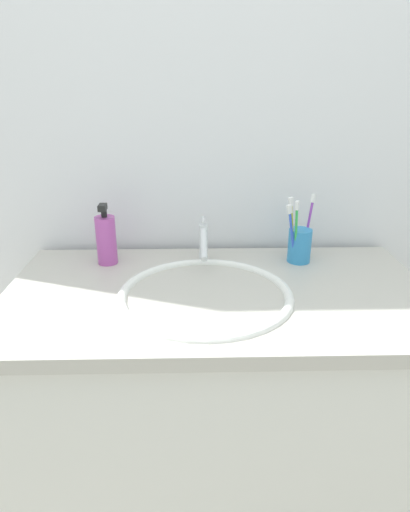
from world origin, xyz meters
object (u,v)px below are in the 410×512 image
at_px(toothbrush_yellow, 292,226).
at_px(soap_dispenser, 106,239).
at_px(toothbrush_purple, 309,222).
at_px(faucet, 203,242).
at_px(toothbrush_green, 296,228).
at_px(toothbrush_cup, 300,246).
at_px(toothbrush_blue, 292,230).

xyz_separation_m(toothbrush_yellow, soap_dispenser, (-0.51, 0.02, -0.04)).
bearing_deg(soap_dispenser, toothbrush_purple, 2.14).
height_order(faucet, toothbrush_green, toothbrush_green).
relative_size(faucet, toothbrush_green, 0.80).
height_order(toothbrush_cup, toothbrush_yellow, toothbrush_yellow).
bearing_deg(toothbrush_blue, toothbrush_yellow, 74.72).
distance_m(faucet, toothbrush_purple, 0.30).
distance_m(faucet, toothbrush_yellow, 0.25).
xyz_separation_m(toothbrush_cup, toothbrush_yellow, (-0.03, -0.01, 0.06)).
bearing_deg(toothbrush_yellow, toothbrush_blue, -105.28).
xyz_separation_m(toothbrush_green, toothbrush_purple, (0.05, 0.05, 0.00)).
bearing_deg(toothbrush_cup, toothbrush_green, -126.88).
xyz_separation_m(toothbrush_blue, soap_dispenser, (-0.51, 0.03, -0.03)).
xyz_separation_m(faucet, toothbrush_green, (0.25, -0.02, 0.05)).
distance_m(toothbrush_cup, soap_dispenser, 0.54).
bearing_deg(soap_dispenser, toothbrush_blue, -2.95).
bearing_deg(faucet, toothbrush_blue, -4.64).
distance_m(toothbrush_purple, soap_dispenser, 0.57).
bearing_deg(toothbrush_blue, faucet, 175.36).
bearing_deg(toothbrush_cup, toothbrush_yellow, -153.67).
bearing_deg(toothbrush_purple, toothbrush_cup, -139.14).
bearing_deg(faucet, soap_dispenser, 178.54).
height_order(toothbrush_cup, soap_dispenser, soap_dispenser).
xyz_separation_m(faucet, toothbrush_purple, (0.30, 0.03, 0.05)).
height_order(toothbrush_green, toothbrush_yellow, toothbrush_yellow).
distance_m(toothbrush_blue, toothbrush_yellow, 0.01).
relative_size(faucet, toothbrush_cup, 1.53).
xyz_separation_m(toothbrush_cup, toothbrush_blue, (-0.03, -0.02, 0.05)).
height_order(faucet, toothbrush_blue, toothbrush_blue).
bearing_deg(faucet, toothbrush_green, -4.81).
distance_m(toothbrush_cup, toothbrush_purple, 0.07).
bearing_deg(toothbrush_yellow, toothbrush_purple, 33.87).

